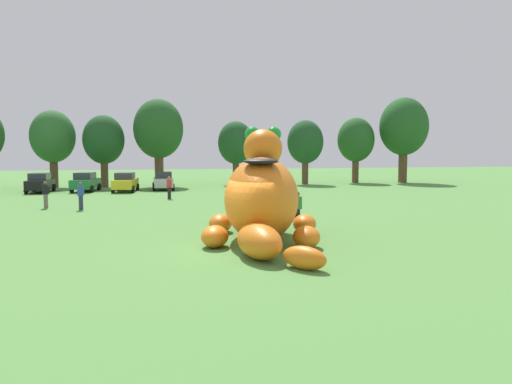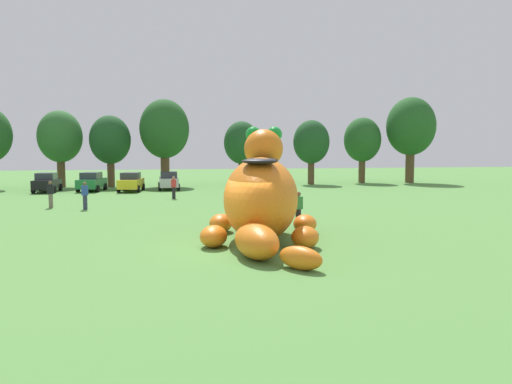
{
  "view_description": "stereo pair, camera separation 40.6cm",
  "coord_description": "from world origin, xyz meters",
  "px_view_note": "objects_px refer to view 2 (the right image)",
  "views": [
    {
      "loc": [
        -3.13,
        -16.98,
        3.59
      ],
      "look_at": [
        1.4,
        2.57,
        1.87
      ],
      "focal_mm": 33.14,
      "sensor_mm": 36.0,
      "label": 1
    },
    {
      "loc": [
        -2.73,
        -17.06,
        3.59
      ],
      "look_at": [
        1.4,
        2.57,
        1.87
      ],
      "focal_mm": 33.14,
      "sensor_mm": 36.0,
      "label": 2
    }
  ],
  "objects_px": {
    "spectator_by_cars": "(174,188)",
    "spectator_near_inflatable": "(51,194)",
    "giant_inflatable_creature": "(261,197)",
    "car_silver": "(169,181)",
    "car_yellow": "(131,182)",
    "car_green": "(92,182)",
    "spectator_wandering": "(85,196)",
    "car_black": "(47,182)",
    "spectator_mid_field": "(298,210)"
  },
  "relations": [
    {
      "from": "car_green",
      "to": "car_yellow",
      "type": "xyz_separation_m",
      "value": [
        3.51,
        -1.04,
        0.0
      ]
    },
    {
      "from": "car_black",
      "to": "spectator_mid_field",
      "type": "distance_m",
      "value": 28.44
    },
    {
      "from": "spectator_near_inflatable",
      "to": "spectator_wandering",
      "type": "height_order",
      "value": "same"
    },
    {
      "from": "car_black",
      "to": "car_silver",
      "type": "relative_size",
      "value": 1.01
    },
    {
      "from": "car_black",
      "to": "car_green",
      "type": "xyz_separation_m",
      "value": [
        3.76,
        0.21,
        0.0
      ]
    },
    {
      "from": "car_green",
      "to": "car_yellow",
      "type": "distance_m",
      "value": 3.66
    },
    {
      "from": "car_green",
      "to": "car_silver",
      "type": "xyz_separation_m",
      "value": [
        6.88,
        0.29,
        0.0
      ]
    },
    {
      "from": "giant_inflatable_creature",
      "to": "spectator_wandering",
      "type": "xyz_separation_m",
      "value": [
        -8.54,
        12.11,
        -0.88
      ]
    },
    {
      "from": "giant_inflatable_creature",
      "to": "spectator_mid_field",
      "type": "height_order",
      "value": "giant_inflatable_creature"
    },
    {
      "from": "car_yellow",
      "to": "spectator_by_cars",
      "type": "xyz_separation_m",
      "value": [
        3.53,
        -7.45,
        -0.01
      ]
    },
    {
      "from": "giant_inflatable_creature",
      "to": "car_green",
      "type": "bearing_deg",
      "value": 110.75
    },
    {
      "from": "car_yellow",
      "to": "spectator_near_inflatable",
      "type": "bearing_deg",
      "value": -110.67
    },
    {
      "from": "spectator_mid_field",
      "to": "spectator_by_cars",
      "type": "relative_size",
      "value": 1.0
    },
    {
      "from": "car_yellow",
      "to": "spectator_wandering",
      "type": "relative_size",
      "value": 2.51
    },
    {
      "from": "car_green",
      "to": "spectator_wandering",
      "type": "height_order",
      "value": "car_green"
    },
    {
      "from": "car_black",
      "to": "spectator_mid_field",
      "type": "relative_size",
      "value": 2.41
    },
    {
      "from": "car_yellow",
      "to": "spectator_mid_field",
      "type": "xyz_separation_m",
      "value": [
        8.8,
        -22.63,
        -0.01
      ]
    },
    {
      "from": "car_black",
      "to": "spectator_mid_field",
      "type": "height_order",
      "value": "car_black"
    },
    {
      "from": "car_black",
      "to": "car_green",
      "type": "bearing_deg",
      "value": 3.14
    },
    {
      "from": "spectator_by_cars",
      "to": "spectator_wandering",
      "type": "distance_m",
      "value": 7.99
    },
    {
      "from": "spectator_by_cars",
      "to": "spectator_near_inflatable",
      "type": "bearing_deg",
      "value": -152.03
    },
    {
      "from": "spectator_by_cars",
      "to": "spectator_wandering",
      "type": "relative_size",
      "value": 1.0
    },
    {
      "from": "spectator_by_cars",
      "to": "giant_inflatable_creature",
      "type": "bearing_deg",
      "value": -80.71
    },
    {
      "from": "car_silver",
      "to": "spectator_wandering",
      "type": "xyz_separation_m",
      "value": [
        -5.48,
        -14.44,
        -0.01
      ]
    },
    {
      "from": "giant_inflatable_creature",
      "to": "spectator_wandering",
      "type": "bearing_deg",
      "value": 125.2
    },
    {
      "from": "car_black",
      "to": "spectator_mid_field",
      "type": "xyz_separation_m",
      "value": [
        16.07,
        -23.47,
        -0.01
      ]
    },
    {
      "from": "car_yellow",
      "to": "spectator_by_cars",
      "type": "distance_m",
      "value": 8.25
    },
    {
      "from": "spectator_wandering",
      "to": "car_black",
      "type": "bearing_deg",
      "value": 110.32
    },
    {
      "from": "giant_inflatable_creature",
      "to": "spectator_near_inflatable",
      "type": "distance_m",
      "value": 17.38
    },
    {
      "from": "giant_inflatable_creature",
      "to": "spectator_wandering",
      "type": "distance_m",
      "value": 14.84
    },
    {
      "from": "car_yellow",
      "to": "car_green",
      "type": "bearing_deg",
      "value": 163.5
    },
    {
      "from": "giant_inflatable_creature",
      "to": "spectator_by_cars",
      "type": "relative_size",
      "value": 5.58
    },
    {
      "from": "car_black",
      "to": "spectator_near_inflatable",
      "type": "height_order",
      "value": "car_black"
    },
    {
      "from": "spectator_mid_field",
      "to": "spectator_by_cars",
      "type": "xyz_separation_m",
      "value": [
        -5.27,
        15.18,
        0.0
      ]
    },
    {
      "from": "giant_inflatable_creature",
      "to": "spectator_near_inflatable",
      "type": "bearing_deg",
      "value": 128.64
    },
    {
      "from": "car_silver",
      "to": "spectator_wandering",
      "type": "height_order",
      "value": "car_silver"
    },
    {
      "from": "car_silver",
      "to": "spectator_mid_field",
      "type": "distance_m",
      "value": 24.57
    },
    {
      "from": "giant_inflatable_creature",
      "to": "car_silver",
      "type": "xyz_separation_m",
      "value": [
        -3.06,
        26.55,
        -0.87
      ]
    },
    {
      "from": "giant_inflatable_creature",
      "to": "car_black",
      "type": "relative_size",
      "value": 2.31
    },
    {
      "from": "car_silver",
      "to": "spectator_by_cars",
      "type": "height_order",
      "value": "car_silver"
    },
    {
      "from": "spectator_near_inflatable",
      "to": "spectator_wandering",
      "type": "relative_size",
      "value": 1.0
    },
    {
      "from": "giant_inflatable_creature",
      "to": "car_green",
      "type": "relative_size",
      "value": 2.21
    },
    {
      "from": "car_silver",
      "to": "car_black",
      "type": "bearing_deg",
      "value": -177.34
    },
    {
      "from": "car_silver",
      "to": "spectator_by_cars",
      "type": "xyz_separation_m",
      "value": [
        0.16,
        -8.78,
        -0.01
      ]
    },
    {
      "from": "giant_inflatable_creature",
      "to": "car_yellow",
      "type": "xyz_separation_m",
      "value": [
        -6.44,
        25.22,
        -0.87
      ]
    },
    {
      "from": "car_silver",
      "to": "spectator_mid_field",
      "type": "bearing_deg",
      "value": -77.24
    },
    {
      "from": "car_yellow",
      "to": "spectator_mid_field",
      "type": "bearing_deg",
      "value": -68.76
    },
    {
      "from": "car_silver",
      "to": "spectator_near_inflatable",
      "type": "bearing_deg",
      "value": -120.89
    },
    {
      "from": "car_silver",
      "to": "spectator_wandering",
      "type": "relative_size",
      "value": 2.4
    },
    {
      "from": "car_yellow",
      "to": "car_silver",
      "type": "xyz_separation_m",
      "value": [
        3.37,
        1.33,
        0.0
      ]
    }
  ]
}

